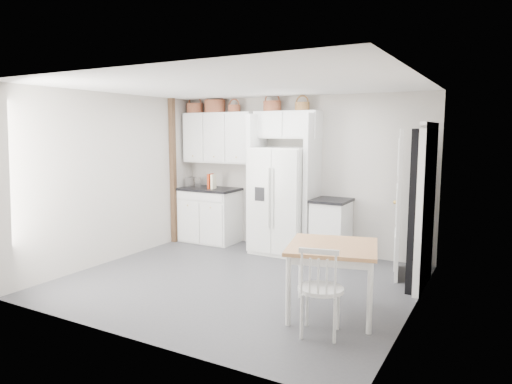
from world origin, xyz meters
The scene contains 27 objects.
floor centered at (0.00, 0.00, 0.00)m, with size 4.50×4.50×0.00m, color #3B3B40.
ceiling centered at (0.00, 0.00, 2.60)m, with size 4.50×4.50×0.00m, color white.
wall_back centered at (0.00, 2.00, 1.30)m, with size 4.50×4.50×0.00m, color #B1ACA2.
wall_left centered at (-2.25, 0.00, 1.30)m, with size 4.00×4.00×0.00m, color #B1ACA2.
wall_right centered at (2.25, 0.00, 1.30)m, with size 4.00×4.00×0.00m, color #B1ACA2.
refrigerator centered at (-0.15, 1.64, 0.88)m, with size 0.91×0.73×1.76m, color white.
base_cab_left centered at (-1.64, 1.70, 0.48)m, with size 1.03×0.65×0.95m, color white.
base_cab_right centered at (0.70, 1.70, 0.46)m, with size 0.52×0.62×0.91m, color white.
dining_table centered at (1.48, -0.46, 0.39)m, with size 0.94×0.94×0.79m, color #A36233.
windsor_chair centered at (1.56, -1.00, 0.47)m, with size 0.46×0.42×0.94m, color white.
counter_left centered at (-1.64, 1.70, 0.97)m, with size 1.07×0.69×0.04m, color black.
counter_right centered at (0.70, 1.70, 0.93)m, with size 0.56×0.66×0.04m, color black.
toaster centered at (-2.03, 1.70, 1.08)m, with size 0.25×0.15×0.18m, color silver.
cookbook_red centered at (-1.57, 1.62, 1.13)m, with size 0.04×0.18×0.27m, color #AA2D0D.
cookbook_cream centered at (-1.51, 1.62, 1.12)m, with size 0.04×0.17×0.26m, color #F9F0C7.
basket_upper_a centered at (-2.04, 1.83, 2.44)m, with size 0.32×0.32×0.18m, color maroon.
basket_upper_b centered at (-1.60, 1.83, 2.46)m, with size 0.39×0.39×0.23m, color maroon.
basket_upper_c centered at (-1.19, 1.83, 2.42)m, with size 0.23×0.23×0.13m, color maroon.
basket_bridge_a centered at (-0.44, 1.83, 2.44)m, with size 0.31×0.31×0.17m, color maroon.
basket_bridge_b centered at (0.11, 1.83, 2.42)m, with size 0.24×0.24×0.14m, color brown.
upper_cabinet centered at (-1.50, 1.83, 1.90)m, with size 1.40×0.34×0.90m, color white.
bridge_cabinet centered at (-0.15, 1.83, 2.12)m, with size 1.12×0.34×0.45m, color white.
fridge_panel_left centered at (-0.66, 1.70, 1.15)m, with size 0.08×0.60×2.30m, color white.
fridge_panel_right centered at (0.36, 1.70, 1.15)m, with size 0.08×0.60×2.30m, color white.
trim_post centered at (-2.20, 1.35, 1.30)m, with size 0.09×0.09×2.60m, color #362116.
doorway_void centered at (2.16, 1.00, 1.02)m, with size 0.18×0.85×2.05m, color black.
door_slab centered at (1.80, 1.33, 1.02)m, with size 0.80×0.04×2.05m, color white.
Camera 1 is at (3.10, -5.11, 2.02)m, focal length 32.00 mm.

